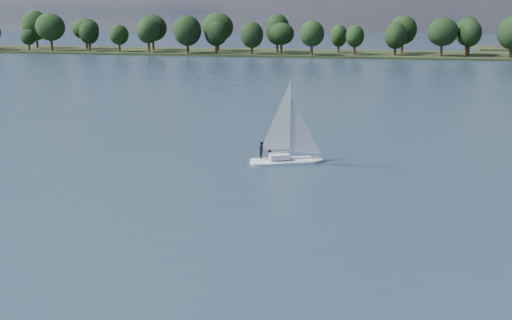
% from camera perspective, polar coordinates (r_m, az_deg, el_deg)
% --- Properties ---
extents(ground, '(700.00, 700.00, 0.00)m').
position_cam_1_polar(ground, '(112.03, 7.76, 6.43)').
color(ground, '#233342').
rests_on(ground, ground).
extents(far_shore, '(660.00, 40.00, 1.50)m').
position_cam_1_polar(far_shore, '(223.35, 9.93, 10.33)').
color(far_shore, black).
rests_on(far_shore, ground).
extents(sailboat, '(7.37, 4.50, 9.39)m').
position_cam_1_polar(sailboat, '(60.00, 2.75, 2.07)').
color(sailboat, silver).
rests_on(sailboat, ground).
extents(treeline, '(562.49, 73.81, 18.69)m').
position_cam_1_polar(treeline, '(219.35, 10.37, 12.39)').
color(treeline, black).
rests_on(treeline, ground).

